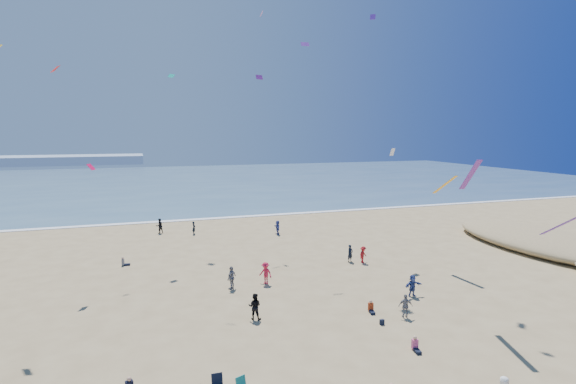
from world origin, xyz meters
name	(u,v)px	position (x,y,z in m)	size (l,w,h in m)	color
ocean	(168,182)	(0.00, 95.00, 0.03)	(220.00, 100.00, 0.06)	#476B84
surf_line	(191,220)	(0.00, 45.00, 0.04)	(220.00, 1.20, 0.08)	white
standing_flyers	(295,275)	(4.98, 15.07, 0.85)	(29.56, 46.48, 1.84)	black
seated_group	(272,324)	(0.81, 7.66, 0.42)	(17.31, 26.95, 0.84)	silver
navy_bag	(382,322)	(7.78, 6.24, 0.17)	(0.28, 0.18, 0.34)	black
kites_aloft	(349,97)	(8.91, 14.01, 14.95)	(38.46, 43.38, 28.70)	silver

